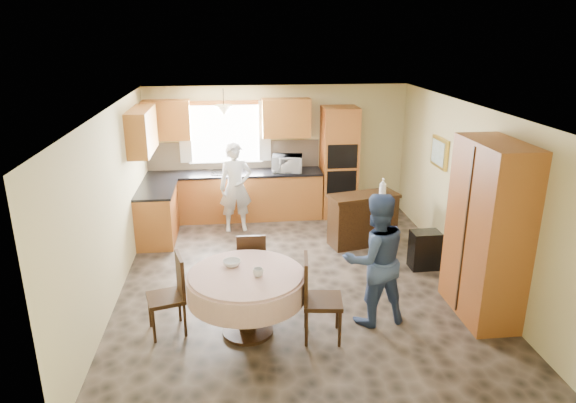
# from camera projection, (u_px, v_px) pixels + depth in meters

# --- Properties ---
(floor) EXTENTS (5.00, 6.00, 0.01)m
(floor) POSITION_uv_depth(u_px,v_px,m) (297.00, 279.00, 7.53)
(floor) COLOR brown
(floor) RESTS_ON ground
(ceiling) EXTENTS (5.00, 6.00, 0.01)m
(ceiling) POSITION_uv_depth(u_px,v_px,m) (298.00, 109.00, 6.73)
(ceiling) COLOR white
(ceiling) RESTS_ON wall_back
(wall_back) EXTENTS (5.00, 0.02, 2.50)m
(wall_back) POSITION_uv_depth(u_px,v_px,m) (278.00, 151.00, 9.96)
(wall_back) COLOR #D1C486
(wall_back) RESTS_ON floor
(wall_front) EXTENTS (5.00, 0.02, 2.50)m
(wall_front) POSITION_uv_depth(u_px,v_px,m) (342.00, 310.00, 4.31)
(wall_front) COLOR #D1C486
(wall_front) RESTS_ON floor
(wall_left) EXTENTS (0.02, 6.00, 2.50)m
(wall_left) POSITION_uv_depth(u_px,v_px,m) (112.00, 205.00, 6.87)
(wall_left) COLOR #D1C486
(wall_left) RESTS_ON floor
(wall_right) EXTENTS (0.02, 6.00, 2.50)m
(wall_right) POSITION_uv_depth(u_px,v_px,m) (469.00, 193.00, 7.39)
(wall_right) COLOR #D1C486
(wall_right) RESTS_ON floor
(window) EXTENTS (1.40, 0.03, 1.10)m
(window) POSITION_uv_depth(u_px,v_px,m) (225.00, 134.00, 9.72)
(window) COLOR white
(window) RESTS_ON wall_back
(curtain_left) EXTENTS (0.22, 0.02, 1.15)m
(curtain_left) POSITION_uv_depth(u_px,v_px,m) (185.00, 133.00, 9.58)
(curtain_left) COLOR white
(curtain_left) RESTS_ON wall_back
(curtain_right) EXTENTS (0.22, 0.02, 1.15)m
(curtain_right) POSITION_uv_depth(u_px,v_px,m) (265.00, 131.00, 9.74)
(curtain_right) COLOR white
(curtain_right) RESTS_ON wall_back
(base_cab_back) EXTENTS (3.30, 0.60, 0.88)m
(base_cab_back) POSITION_uv_depth(u_px,v_px,m) (235.00, 196.00, 9.84)
(base_cab_back) COLOR #C87A35
(base_cab_back) RESTS_ON floor
(counter_back) EXTENTS (3.30, 0.64, 0.04)m
(counter_back) POSITION_uv_depth(u_px,v_px,m) (235.00, 173.00, 9.70)
(counter_back) COLOR black
(counter_back) RESTS_ON base_cab_back
(base_cab_left) EXTENTS (0.60, 1.20, 0.88)m
(base_cab_left) POSITION_uv_depth(u_px,v_px,m) (158.00, 215.00, 8.86)
(base_cab_left) COLOR #C87A35
(base_cab_left) RESTS_ON floor
(counter_left) EXTENTS (0.64, 1.20, 0.04)m
(counter_left) POSITION_uv_depth(u_px,v_px,m) (155.00, 190.00, 8.71)
(counter_left) COLOR black
(counter_left) RESTS_ON base_cab_left
(backsplash) EXTENTS (3.30, 0.02, 0.55)m
(backsplash) POSITION_uv_depth(u_px,v_px,m) (234.00, 155.00, 9.88)
(backsplash) COLOR tan
(backsplash) RESTS_ON wall_back
(wall_cab_left) EXTENTS (0.85, 0.33, 0.72)m
(wall_cab_left) POSITION_uv_depth(u_px,v_px,m) (167.00, 120.00, 9.38)
(wall_cab_left) COLOR #CA8632
(wall_cab_left) RESTS_ON wall_back
(wall_cab_right) EXTENTS (0.90, 0.33, 0.72)m
(wall_cab_right) POSITION_uv_depth(u_px,v_px,m) (286.00, 118.00, 9.61)
(wall_cab_right) COLOR #CA8632
(wall_cab_right) RESTS_ON wall_back
(wall_cab_side) EXTENTS (0.33, 1.20, 0.72)m
(wall_cab_side) POSITION_uv_depth(u_px,v_px,m) (142.00, 131.00, 8.37)
(wall_cab_side) COLOR #CA8632
(wall_cab_side) RESTS_ON wall_left
(oven_tower) EXTENTS (0.66, 0.62, 2.12)m
(oven_tower) POSITION_uv_depth(u_px,v_px,m) (339.00, 162.00, 9.84)
(oven_tower) COLOR #C87A35
(oven_tower) RESTS_ON floor
(oven_upper) EXTENTS (0.56, 0.01, 0.45)m
(oven_upper) POSITION_uv_depth(u_px,v_px,m) (343.00, 157.00, 9.49)
(oven_upper) COLOR black
(oven_upper) RESTS_ON oven_tower
(oven_lower) EXTENTS (0.56, 0.01, 0.45)m
(oven_lower) POSITION_uv_depth(u_px,v_px,m) (342.00, 182.00, 9.65)
(oven_lower) COLOR black
(oven_lower) RESTS_ON oven_tower
(pendant) EXTENTS (0.36, 0.36, 0.18)m
(pendant) POSITION_uv_depth(u_px,v_px,m) (224.00, 110.00, 9.10)
(pendant) COLOR beige
(pendant) RESTS_ON ceiling
(sideboard) EXTENTS (1.24, 0.74, 0.83)m
(sideboard) POSITION_uv_depth(u_px,v_px,m) (363.00, 221.00, 8.66)
(sideboard) COLOR #39220F
(sideboard) RESTS_ON floor
(space_heater) EXTENTS (0.43, 0.31, 0.59)m
(space_heater) POSITION_uv_depth(u_px,v_px,m) (425.00, 250.00, 7.81)
(space_heater) COLOR black
(space_heater) RESTS_ON floor
(cupboard) EXTENTS (0.59, 1.18, 2.25)m
(cupboard) POSITION_uv_depth(u_px,v_px,m) (488.00, 232.00, 6.30)
(cupboard) COLOR #C87A35
(cupboard) RESTS_ON floor
(dining_table) EXTENTS (1.39, 1.39, 0.80)m
(dining_table) POSITION_uv_depth(u_px,v_px,m) (247.00, 286.00, 6.03)
(dining_table) COLOR #39220F
(dining_table) RESTS_ON floor
(chair_left) EXTENTS (0.52, 0.52, 0.98)m
(chair_left) POSITION_uv_depth(u_px,v_px,m) (172.00, 290.00, 6.10)
(chair_left) COLOR #39220F
(chair_left) RESTS_ON floor
(chair_back) EXTENTS (0.41, 0.41, 0.93)m
(chair_back) POSITION_uv_depth(u_px,v_px,m) (251.00, 261.00, 6.92)
(chair_back) COLOR #39220F
(chair_back) RESTS_ON floor
(chair_right) EXTENTS (0.50, 0.50, 1.03)m
(chair_right) POSITION_uv_depth(u_px,v_px,m) (316.00, 294.00, 5.95)
(chair_right) COLOR #39220F
(chair_right) RESTS_ON floor
(framed_picture) EXTENTS (0.06, 0.59, 0.49)m
(framed_picture) POSITION_uv_depth(u_px,v_px,m) (439.00, 153.00, 8.32)
(framed_picture) COLOR gold
(framed_picture) RESTS_ON wall_right
(microwave) EXTENTS (0.61, 0.46, 0.31)m
(microwave) POSITION_uv_depth(u_px,v_px,m) (287.00, 163.00, 9.70)
(microwave) COLOR silver
(microwave) RESTS_ON counter_back
(person_sink) EXTENTS (0.63, 0.45, 1.62)m
(person_sink) POSITION_uv_depth(u_px,v_px,m) (236.00, 187.00, 9.15)
(person_sink) COLOR silver
(person_sink) RESTS_ON floor
(person_dining) EXTENTS (0.91, 0.76, 1.68)m
(person_dining) POSITION_uv_depth(u_px,v_px,m) (375.00, 259.00, 6.22)
(person_dining) COLOR #354975
(person_dining) RESTS_ON floor
(bowl_sideboard) EXTENTS (0.27, 0.27, 0.05)m
(bowl_sideboard) POSITION_uv_depth(u_px,v_px,m) (343.00, 197.00, 8.48)
(bowl_sideboard) COLOR #B2B2B2
(bowl_sideboard) RESTS_ON sideboard
(bottle_sideboard) EXTENTS (0.13, 0.13, 0.32)m
(bottle_sideboard) POSITION_uv_depth(u_px,v_px,m) (383.00, 188.00, 8.51)
(bottle_sideboard) COLOR silver
(bottle_sideboard) RESTS_ON sideboard
(cup_table) EXTENTS (0.16, 0.16, 0.10)m
(cup_table) POSITION_uv_depth(u_px,v_px,m) (258.00, 272.00, 5.88)
(cup_table) COLOR #B2B2B2
(cup_table) RESTS_ON dining_table
(bowl_table) EXTENTS (0.24, 0.24, 0.07)m
(bowl_table) POSITION_uv_depth(u_px,v_px,m) (232.00, 263.00, 6.14)
(bowl_table) COLOR #B2B2B2
(bowl_table) RESTS_ON dining_table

